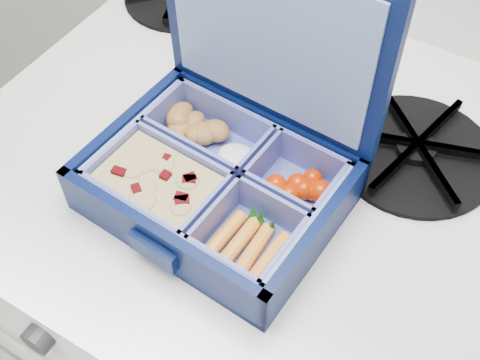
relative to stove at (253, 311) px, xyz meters
The scene contains 4 objects.
stove is the anchor object (origin of this frame).
bento_box 0.50m from the stove, 84.58° to the right, with size 0.24×0.19×0.06m, color #05103A, non-canonical shape.
burner_grate 0.51m from the stove, 18.65° to the left, with size 0.18×0.18×0.03m, color black.
fork 0.47m from the stove, 40.90° to the left, with size 0.02×0.16×0.01m, color silver, non-canonical shape.
Camera 1 is at (0.66, 1.25, 1.43)m, focal length 45.00 mm.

